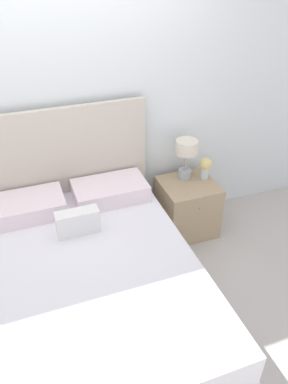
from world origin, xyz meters
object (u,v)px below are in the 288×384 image
at_px(nightstand, 187,207).
at_px(bed, 91,282).
at_px(flower_vase, 206,167).
at_px(table_lamp, 186,153).

bearing_deg(nightstand, bed, -149.03).
distance_m(bed, nightstand, 1.25).
relative_size(bed, flower_vase, 9.42).
bearing_deg(table_lamp, bed, -145.07).
relative_size(bed, table_lamp, 5.20).
bearing_deg(flower_vase, bed, -151.34).
relative_size(nightstand, table_lamp, 1.38).
height_order(nightstand, flower_vase, flower_vase).
distance_m(nightstand, flower_vase, 0.42).
bearing_deg(nightstand, flower_vase, 12.26).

